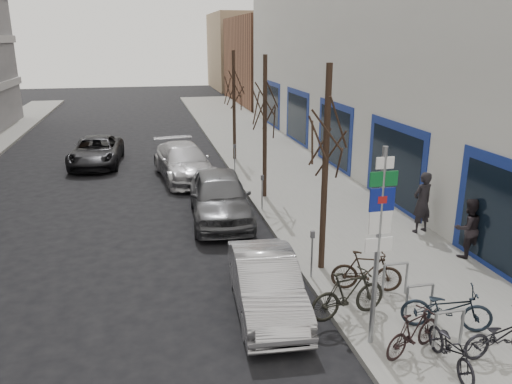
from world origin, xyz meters
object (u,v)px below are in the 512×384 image
tree_far (234,80)px  parked_car_mid (220,196)px  bike_near_left (452,345)px  bike_rack (420,297)px  bike_mid_inner (348,294)px  pedestrian_near (422,202)px  tree_near (327,121)px  bike_near_right (413,332)px  parked_car_front (266,284)px  bike_far_inner (367,271)px  pedestrian_far (468,228)px  meter_mid (262,189)px  bike_far_curb (502,332)px  lane_car (96,151)px  highway_sign_pole (379,237)px  meter_back (235,155)px  tree_mid (265,94)px  meter_front (312,250)px  parked_car_back (184,162)px  bike_mid_curb (447,304)px

tree_far → parked_car_mid: size_ratio=1.11×
tree_far → bike_near_left: (0.87, -17.61, -3.46)m
bike_rack → bike_mid_inner: bearing=165.0°
bike_near_left → pedestrian_near: bearing=67.9°
bike_rack → parked_car_mid: 8.25m
tree_near → bike_near_right: (0.43, -4.01, -3.49)m
parked_car_front → pedestrian_near: size_ratio=2.05×
bike_far_inner → pedestrian_near: size_ratio=0.87×
pedestrian_far → meter_mid: bearing=-49.8°
bike_rack → bike_far_curb: (0.84, -1.55, -0.00)m
tree_far → bike_near_right: (0.43, -17.01, -3.49)m
lane_car → tree_far: bearing=-3.0°
highway_sign_pole → parked_car_mid: (-1.83, 8.20, -1.61)m
bike_near_left → pedestrian_near: (3.06, 6.36, 0.49)m
parked_car_front → pedestrian_far: bearing=16.3°
bike_near_left → bike_far_inner: bearing=98.2°
pedestrian_far → highway_sign_pole: bearing=35.3°
bike_rack → pedestrian_near: pedestrian_near is taller
meter_back → highway_sign_pole: bearing=-89.0°
bike_rack → tree_mid: 10.08m
bike_rack → meter_mid: (-1.65, 7.90, 0.26)m
bike_far_inner → pedestrian_near: (3.31, 3.21, 0.46)m
meter_mid → meter_back: same height
meter_front → parked_car_back: size_ratio=0.24×
tree_mid → lane_car: 10.54m
parked_car_back → meter_back: bearing=-1.9°
tree_near → tree_far: bearing=90.0°
highway_sign_pole → bike_rack: bearing=23.6°
bike_rack → parked_car_front: bearing=156.8°
pedestrian_far → bike_far_inner: bearing=17.5°
meter_back → bike_far_curb: bearing=-80.5°
tree_far → pedestrian_near: 12.28m
bike_far_curb → meter_mid: bearing=11.4°
bike_near_left → parked_car_front: 4.12m
highway_sign_pole → meter_mid: bearing=91.7°
pedestrian_far → bike_near_left: bearing=51.3°
meter_front → bike_near_right: size_ratio=0.84×
tree_far → tree_mid: bearing=-90.0°
parked_car_back → pedestrian_near: size_ratio=2.69×
bike_mid_inner → bike_rack: bearing=-114.8°
pedestrian_far → lane_car: bearing=-53.2°
bike_rack → bike_near_right: size_ratio=1.49×
bike_near_right → bike_mid_curb: size_ratio=0.82×
tree_far → bike_far_inner: tree_far is taller
bike_rack → parked_car_back: size_ratio=0.43×
meter_front → pedestrian_near: 4.94m
bike_mid_curb → parked_car_back: size_ratio=0.35×
parked_car_back → pedestrian_far: (7.00, -10.51, 0.25)m
bike_far_curb → lane_car: (-8.87, 18.22, 0.04)m
parked_car_mid → parked_car_back: (-0.77, 5.59, -0.08)m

